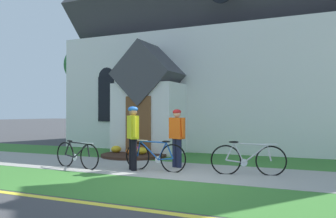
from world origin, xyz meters
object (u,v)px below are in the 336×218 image
(cyclist_in_orange_jersey, at_px, (133,133))
(bicycle_orange, at_px, (248,159))
(bicycle_black, at_px, (155,156))
(bicycle_green, at_px, (77,155))
(cyclist_in_blue_jersey, at_px, (177,134))
(church_sign, at_px, (141,117))
(yard_deciduous_tree, at_px, (109,66))

(cyclist_in_orange_jersey, bearing_deg, bicycle_orange, 10.61)
(bicycle_black, xyz_separation_m, bicycle_green, (-2.17, -0.44, -0.02))
(bicycle_green, height_order, cyclist_in_blue_jersey, cyclist_in_blue_jersey)
(church_sign, relative_size, bicycle_green, 1.25)
(bicycle_black, height_order, cyclist_in_orange_jersey, cyclist_in_orange_jersey)
(bicycle_green, bearing_deg, church_sign, 87.14)
(church_sign, bearing_deg, cyclist_in_blue_jersey, -42.52)
(bicycle_orange, distance_m, yard_deciduous_tree, 11.45)
(bicycle_black, bearing_deg, bicycle_orange, 8.95)
(bicycle_orange, bearing_deg, bicycle_green, -169.84)
(bicycle_orange, height_order, bicycle_green, bicycle_orange)
(bicycle_orange, distance_m, cyclist_in_blue_jersey, 2.13)
(bicycle_black, relative_size, cyclist_in_blue_jersey, 1.12)
(cyclist_in_blue_jersey, bearing_deg, cyclist_in_orange_jersey, -133.35)
(church_sign, relative_size, bicycle_orange, 1.18)
(bicycle_orange, height_order, cyclist_in_blue_jersey, cyclist_in_blue_jersey)
(church_sign, xyz_separation_m, bicycle_green, (-0.16, -3.30, -1.00))
(bicycle_orange, height_order, bicycle_black, bicycle_orange)
(bicycle_orange, xyz_separation_m, bicycle_black, (-2.33, -0.37, -0.00))
(bicycle_orange, bearing_deg, cyclist_in_blue_jersey, 169.46)
(church_sign, relative_size, cyclist_in_blue_jersey, 1.29)
(church_sign, height_order, cyclist_in_orange_jersey, church_sign)
(church_sign, bearing_deg, cyclist_in_orange_jersey, -64.54)
(cyclist_in_orange_jersey, bearing_deg, cyclist_in_blue_jersey, 46.65)
(cyclist_in_blue_jersey, xyz_separation_m, yard_deciduous_tree, (-6.52, 6.38, 3.00))
(church_sign, bearing_deg, yard_deciduous_tree, 134.64)
(bicycle_orange, relative_size, bicycle_green, 1.05)
(cyclist_in_blue_jersey, height_order, cyclist_in_orange_jersey, cyclist_in_orange_jersey)
(bicycle_green, relative_size, cyclist_in_orange_jersey, 1.00)
(cyclist_in_blue_jersey, bearing_deg, bicycle_orange, -10.54)
(bicycle_orange, distance_m, bicycle_green, 4.57)
(church_sign, height_order, cyclist_in_blue_jersey, church_sign)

